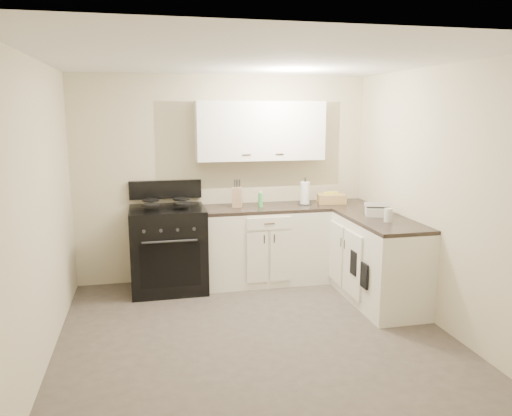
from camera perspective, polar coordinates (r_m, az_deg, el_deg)
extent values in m
plane|color=#473F38|center=(4.82, -0.04, -14.45)|extent=(3.60, 3.60, 0.00)
plane|color=white|center=(4.37, -0.05, 16.64)|extent=(3.60, 3.60, 0.00)
plane|color=beige|center=(6.18, -3.68, 3.34)|extent=(3.60, 0.00, 3.60)
plane|color=beige|center=(5.12, 20.01, 1.12)|extent=(0.00, 3.60, 3.60)
plane|color=beige|center=(4.41, -23.53, -0.64)|extent=(0.00, 3.60, 3.60)
plane|color=beige|center=(2.75, 8.19, -6.46)|extent=(3.60, 0.00, 3.60)
cube|color=white|center=(6.13, 0.79, -4.34)|extent=(1.55, 0.60, 0.90)
cube|color=white|center=(5.88, 12.58, -5.27)|extent=(0.60, 1.90, 0.90)
cube|color=black|center=(6.02, 0.80, -0.02)|extent=(1.55, 0.60, 0.04)
cube|color=black|center=(5.77, 12.77, -0.78)|extent=(0.60, 1.90, 0.04)
cube|color=white|center=(6.06, 0.49, 8.82)|extent=(1.55, 0.30, 0.70)
cube|color=black|center=(5.95, -9.96, -4.88)|extent=(0.86, 0.73, 1.04)
cube|color=tan|center=(5.97, -2.16, 1.25)|extent=(0.14, 0.13, 0.24)
cylinder|color=white|center=(6.17, 5.62, 1.70)|extent=(0.15, 0.15, 0.28)
cylinder|color=#47B859|center=(5.97, 0.53, 0.92)|extent=(0.06, 0.06, 0.17)
cube|color=tan|center=(6.30, 8.63, 1.06)|extent=(0.38, 0.29, 0.11)
cube|color=white|center=(5.66, 13.72, -0.36)|extent=(0.32, 0.31, 0.09)
cylinder|color=silver|center=(5.35, 14.88, -0.79)|extent=(0.11, 0.11, 0.14)
cube|color=black|center=(5.21, 12.27, -7.57)|extent=(0.02, 0.15, 0.26)
cube|color=black|center=(5.43, 11.11, -6.19)|extent=(0.02, 0.15, 0.26)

